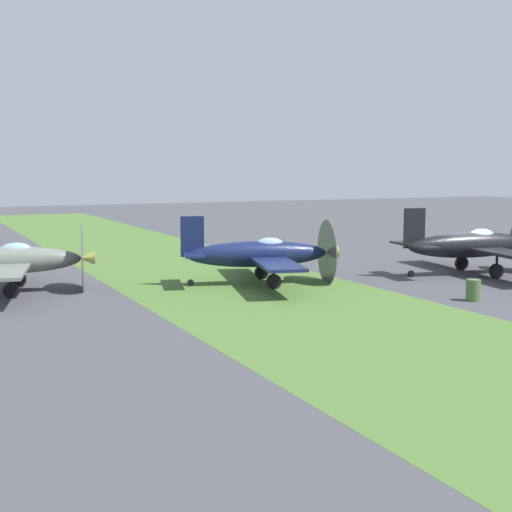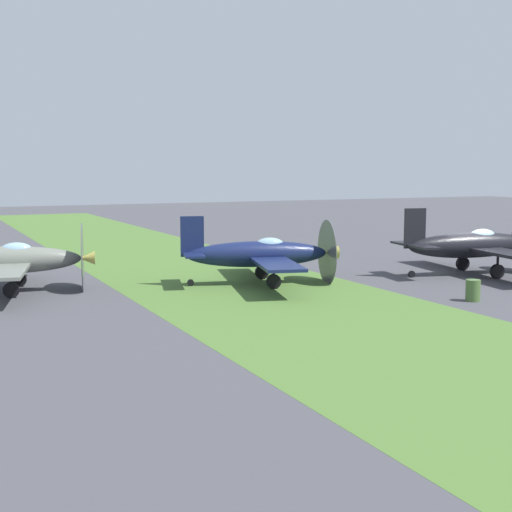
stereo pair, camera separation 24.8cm
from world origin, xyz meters
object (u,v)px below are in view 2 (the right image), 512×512
(airplane_lead, at_px, (474,245))
(fuel_drum, at_px, (473,290))
(airplane_trail, at_px, (6,260))
(airplane_wingman, at_px, (260,254))

(airplane_lead, distance_m, fuel_drum, 7.81)
(airplane_lead, height_order, airplane_trail, airplane_lead)
(airplane_lead, relative_size, airplane_wingman, 1.07)
(airplane_trail, bearing_deg, airplane_lead, 90.76)
(airplane_wingman, xyz_separation_m, airplane_trail, (-2.88, -11.14, 0.00))
(airplane_lead, relative_size, airplane_trail, 1.07)
(airplane_lead, bearing_deg, airplane_trail, -92.87)
(airplane_wingman, bearing_deg, airplane_trail, -89.05)
(airplane_lead, xyz_separation_m, fuel_drum, (5.63, -5.31, -1.08))
(airplane_lead, bearing_deg, airplane_wingman, -90.95)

